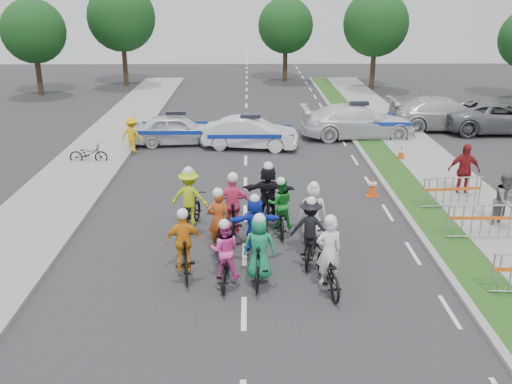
{
  "coord_description": "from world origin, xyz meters",
  "views": [
    {
      "loc": [
        0.12,
        -11.03,
        6.8
      ],
      "look_at": [
        0.34,
        4.96,
        1.1
      ],
      "focal_mm": 40.0,
      "sensor_mm": 36.0,
      "label": 1
    }
  ],
  "objects_px": {
    "rider_0": "(328,265)",
    "civilian_suv": "(501,117)",
    "rider_8": "(280,212)",
    "police_car_2": "(358,122)",
    "rider_7": "(312,218)",
    "police_car_1": "(250,133)",
    "rider_4": "(310,236)",
    "cone_0": "(373,187)",
    "tree_1": "(376,24)",
    "rider_6": "(219,232)",
    "rider_10": "(190,205)",
    "rider_11": "(268,198)",
    "barrier_2": "(452,194)",
    "rider_9": "(233,213)",
    "police_car_0": "(177,129)",
    "spectator_2": "(464,171)",
    "rider_1": "(259,256)",
    "civilian_sedan": "(444,114)",
    "spectator_1": "(505,201)",
    "barrier_1": "(481,223)",
    "tree_4": "(286,26)",
    "rider_2": "(225,259)",
    "parked_bike": "(88,154)",
    "marshal_hiviz": "(132,135)",
    "cone_1": "(401,154)",
    "tree_0": "(33,31)",
    "tree_3": "(121,17)",
    "rider_5": "(255,229)",
    "rider_3": "(184,250)"
  },
  "relations": [
    {
      "from": "spectator_2",
      "to": "tree_1",
      "type": "relative_size",
      "value": 0.28
    },
    {
      "from": "civilian_suv",
      "to": "barrier_1",
      "type": "relative_size",
      "value": 2.87
    },
    {
      "from": "rider_11",
      "to": "barrier_2",
      "type": "bearing_deg",
      "value": -164.33
    },
    {
      "from": "police_car_1",
      "to": "tree_1",
      "type": "height_order",
      "value": "tree_1"
    },
    {
      "from": "rider_4",
      "to": "cone_0",
      "type": "height_order",
      "value": "rider_4"
    },
    {
      "from": "rider_8",
      "to": "police_car_0",
      "type": "distance_m",
      "value": 11.16
    },
    {
      "from": "rider_8",
      "to": "police_car_2",
      "type": "bearing_deg",
      "value": -112.39
    },
    {
      "from": "rider_6",
      "to": "rider_8",
      "type": "bearing_deg",
      "value": -145.49
    },
    {
      "from": "cone_1",
      "to": "tree_0",
      "type": "height_order",
      "value": "tree_0"
    },
    {
      "from": "spectator_2",
      "to": "tree_1",
      "type": "bearing_deg",
      "value": 86.5
    },
    {
      "from": "rider_8",
      "to": "barrier_1",
      "type": "height_order",
      "value": "rider_8"
    },
    {
      "from": "rider_7",
      "to": "tree_4",
      "type": "distance_m",
      "value": 30.41
    },
    {
      "from": "rider_0",
      "to": "rider_11",
      "type": "xyz_separation_m",
      "value": [
        -1.29,
        4.07,
        0.19
      ]
    },
    {
      "from": "rider_4",
      "to": "rider_7",
      "type": "height_order",
      "value": "same"
    },
    {
      "from": "rider_9",
      "to": "barrier_2",
      "type": "height_order",
      "value": "rider_9"
    },
    {
      "from": "rider_1",
      "to": "cone_0",
      "type": "xyz_separation_m",
      "value": [
        4.06,
        6.2,
        -0.39
      ]
    },
    {
      "from": "rider_6",
      "to": "rider_10",
      "type": "bearing_deg",
      "value": -65.25
    },
    {
      "from": "police_car_2",
      "to": "tree_4",
      "type": "xyz_separation_m",
      "value": [
        -2.4,
        18.14,
        3.39
      ]
    },
    {
      "from": "civilian_sedan",
      "to": "spectator_1",
      "type": "xyz_separation_m",
      "value": [
        -2.37,
        -12.84,
        0.06
      ]
    },
    {
      "from": "police_car_2",
      "to": "tree_1",
      "type": "bearing_deg",
      "value": -17.1
    },
    {
      "from": "police_car_1",
      "to": "tree_1",
      "type": "bearing_deg",
      "value": -19.4
    },
    {
      "from": "rider_3",
      "to": "cone_1",
      "type": "height_order",
      "value": "rider_3"
    },
    {
      "from": "tree_4",
      "to": "police_car_1",
      "type": "bearing_deg",
      "value": -97.93
    },
    {
      "from": "police_car_2",
      "to": "spectator_1",
      "type": "xyz_separation_m",
      "value": [
        2.33,
        -11.19,
        0.09
      ]
    },
    {
      "from": "rider_4",
      "to": "police_car_0",
      "type": "height_order",
      "value": "rider_4"
    },
    {
      "from": "rider_8",
      "to": "civilian_sedan",
      "type": "bearing_deg",
      "value": -126.23
    },
    {
      "from": "rider_2",
      "to": "parked_bike",
      "type": "relative_size",
      "value": 1.11
    },
    {
      "from": "marshal_hiviz",
      "to": "rider_0",
      "type": "bearing_deg",
      "value": 132.93
    },
    {
      "from": "police_car_0",
      "to": "civilian_suv",
      "type": "xyz_separation_m",
      "value": [
        15.94,
        2.07,
        0.1
      ]
    },
    {
      "from": "parked_bike",
      "to": "cone_1",
      "type": "bearing_deg",
      "value": -89.37
    },
    {
      "from": "rider_0",
      "to": "civilian_suv",
      "type": "height_order",
      "value": "rider_0"
    },
    {
      "from": "police_car_2",
      "to": "spectator_1",
      "type": "relative_size",
      "value": 3.1
    },
    {
      "from": "rider_0",
      "to": "rider_4",
      "type": "distance_m",
      "value": 1.56
    },
    {
      "from": "rider_9",
      "to": "tree_3",
      "type": "height_order",
      "value": "tree_3"
    },
    {
      "from": "spectator_1",
      "to": "parked_bike",
      "type": "bearing_deg",
      "value": 124.99
    },
    {
      "from": "rider_11",
      "to": "barrier_1",
      "type": "distance_m",
      "value": 6.16
    },
    {
      "from": "rider_2",
      "to": "rider_10",
      "type": "relative_size",
      "value": 0.85
    },
    {
      "from": "tree_3",
      "to": "tree_4",
      "type": "height_order",
      "value": "tree_3"
    },
    {
      "from": "police_car_0",
      "to": "barrier_2",
      "type": "bearing_deg",
      "value": -136.23
    },
    {
      "from": "tree_3",
      "to": "civilian_suv",
      "type": "bearing_deg",
      "value": -34.89
    },
    {
      "from": "rider_5",
      "to": "barrier_2",
      "type": "height_order",
      "value": "rider_5"
    },
    {
      "from": "barrier_2",
      "to": "spectator_1",
      "type": "bearing_deg",
      "value": -56.53
    },
    {
      "from": "rider_5",
      "to": "spectator_1",
      "type": "xyz_separation_m",
      "value": [
        7.46,
        1.69,
        0.13
      ]
    },
    {
      "from": "rider_9",
      "to": "police_car_0",
      "type": "relative_size",
      "value": 0.49
    },
    {
      "from": "rider_8",
      "to": "tree_0",
      "type": "relative_size",
      "value": 0.28
    },
    {
      "from": "rider_7",
      "to": "police_car_1",
      "type": "distance_m",
      "value": 10.32
    },
    {
      "from": "rider_10",
      "to": "barrier_1",
      "type": "distance_m",
      "value": 8.39
    },
    {
      "from": "rider_11",
      "to": "tree_1",
      "type": "relative_size",
      "value": 0.29
    },
    {
      "from": "rider_4",
      "to": "barrier_2",
      "type": "bearing_deg",
      "value": -132.21
    },
    {
      "from": "tree_4",
      "to": "police_car_0",
      "type": "bearing_deg",
      "value": -107.85
    }
  ]
}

